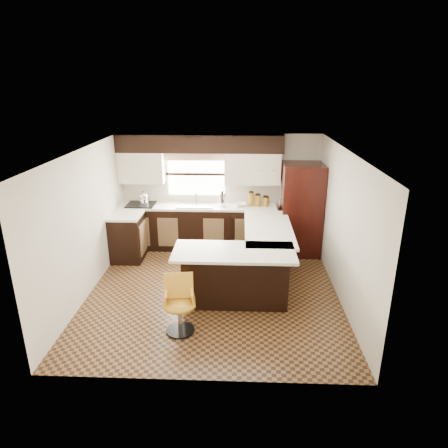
{
  "coord_description": "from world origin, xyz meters",
  "views": [
    {
      "loc": [
        0.44,
        -6.08,
        3.41
      ],
      "look_at": [
        0.16,
        0.45,
        1.06
      ],
      "focal_mm": 32.0,
      "sensor_mm": 36.0,
      "label": 1
    }
  ],
  "objects_px": {
    "peninsula_long": "(265,253)",
    "bar_chair": "(179,306)",
    "refrigerator": "(301,209)",
    "peninsula_return": "(235,277)"
  },
  "relations": [
    {
      "from": "peninsula_long",
      "to": "peninsula_return",
      "type": "distance_m",
      "value": 1.11
    },
    {
      "from": "peninsula_long",
      "to": "bar_chair",
      "type": "relative_size",
      "value": 2.32
    },
    {
      "from": "bar_chair",
      "to": "refrigerator",
      "type": "bearing_deg",
      "value": 46.87
    },
    {
      "from": "peninsula_long",
      "to": "bar_chair",
      "type": "height_order",
      "value": "peninsula_long"
    },
    {
      "from": "peninsula_long",
      "to": "peninsula_return",
      "type": "bearing_deg",
      "value": -118.3
    },
    {
      "from": "refrigerator",
      "to": "peninsula_return",
      "type": "bearing_deg",
      "value": -122.02
    },
    {
      "from": "refrigerator",
      "to": "bar_chair",
      "type": "xyz_separation_m",
      "value": [
        -2.08,
        -2.94,
        -0.52
      ]
    },
    {
      "from": "refrigerator",
      "to": "bar_chair",
      "type": "bearing_deg",
      "value": -125.2
    },
    {
      "from": "peninsula_long",
      "to": "refrigerator",
      "type": "distance_m",
      "value": 1.44
    },
    {
      "from": "peninsula_return",
      "to": "bar_chair",
      "type": "xyz_separation_m",
      "value": [
        -0.77,
        -0.86,
        -0.03
      ]
    }
  ]
}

